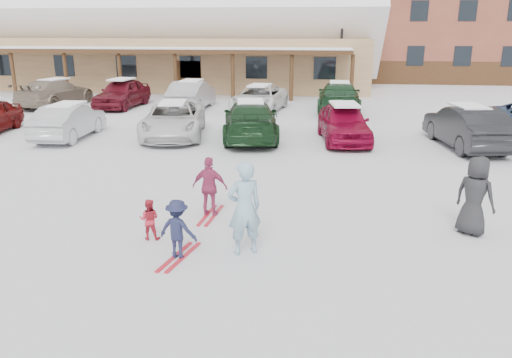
# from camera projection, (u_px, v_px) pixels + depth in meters

# --- Properties ---
(ground) EXTENTS (160.00, 160.00, 0.00)m
(ground) POSITION_uv_depth(u_px,v_px,m) (237.00, 236.00, 10.79)
(ground) COLOR silver
(ground) RESTS_ON ground
(day_lodge) EXTENTS (29.12, 12.50, 10.38)m
(day_lodge) POSITION_uv_depth(u_px,v_px,m) (177.00, 32.00, 37.23)
(day_lodge) COLOR tan
(day_lodge) RESTS_ON ground
(lamp_post) EXTENTS (0.50, 0.25, 6.91)m
(lamp_post) POSITION_uv_depth(u_px,v_px,m) (342.00, 34.00, 32.57)
(lamp_post) COLOR black
(lamp_post) RESTS_ON ground
(conifer_2) EXTENTS (5.28, 5.28, 12.24)m
(conifer_2) POSITION_uv_depth(u_px,v_px,m) (17.00, 2.00, 52.19)
(conifer_2) COLOR black
(conifer_2) RESTS_ON ground
(conifer_3) EXTENTS (3.96, 3.96, 9.18)m
(conifer_3) POSITION_uv_depth(u_px,v_px,m) (364.00, 19.00, 50.35)
(conifer_3) COLOR black
(conifer_3) RESTS_ON ground
(adult_skier) EXTENTS (0.82, 0.72, 1.90)m
(adult_skier) POSITION_uv_depth(u_px,v_px,m) (244.00, 208.00, 9.70)
(adult_skier) COLOR #89B0C5
(adult_skier) RESTS_ON ground
(toddler_red) EXTENTS (0.46, 0.37, 0.89)m
(toddler_red) POSITION_uv_depth(u_px,v_px,m) (149.00, 219.00, 10.52)
(toddler_red) COLOR #BD2435
(toddler_red) RESTS_ON ground
(child_navy) EXTENTS (0.85, 0.60, 1.20)m
(child_navy) POSITION_uv_depth(u_px,v_px,m) (178.00, 229.00, 9.61)
(child_navy) COLOR #1A1D3B
(child_navy) RESTS_ON ground
(skis_child_navy) EXTENTS (0.49, 1.41, 0.03)m
(skis_child_navy) POSITION_uv_depth(u_px,v_px,m) (179.00, 257.00, 9.78)
(skis_child_navy) COLOR red
(skis_child_navy) RESTS_ON ground
(child_magenta) EXTENTS (0.88, 0.42, 1.45)m
(child_magenta) POSITION_uv_depth(u_px,v_px,m) (210.00, 187.00, 11.74)
(child_magenta) COLOR #A5325B
(child_magenta) RESTS_ON ground
(skis_child_magenta) EXTENTS (0.32, 1.41, 0.03)m
(skis_child_magenta) POSITION_uv_depth(u_px,v_px,m) (211.00, 215.00, 11.94)
(skis_child_magenta) COLOR red
(skis_child_magenta) RESTS_ON ground
(bystander_dark) EXTENTS (1.01, 0.98, 1.74)m
(bystander_dark) POSITION_uv_depth(u_px,v_px,m) (475.00, 196.00, 10.67)
(bystander_dark) COLOR #232325
(bystander_dark) RESTS_ON ground
(parked_car_1) EXTENTS (1.64, 4.27, 1.39)m
(parked_car_1) POSITION_uv_depth(u_px,v_px,m) (69.00, 121.00, 20.09)
(parked_car_1) COLOR #AAABAF
(parked_car_1) RESTS_ON ground
(parked_car_2) EXTENTS (3.18, 5.42, 1.42)m
(parked_car_2) POSITION_uv_depth(u_px,v_px,m) (174.00, 120.00, 20.35)
(parked_car_2) COLOR silver
(parked_car_2) RESTS_ON ground
(parked_car_3) EXTENTS (2.87, 5.50, 1.52)m
(parked_car_3) POSITION_uv_depth(u_px,v_px,m) (251.00, 120.00, 19.89)
(parked_car_3) COLOR #143118
(parked_car_3) RESTS_ON ground
(parked_car_4) EXTENTS (2.24, 4.52, 1.48)m
(parked_car_4) POSITION_uv_depth(u_px,v_px,m) (344.00, 123.00, 19.51)
(parked_car_4) COLOR maroon
(parked_car_4) RESTS_ON ground
(parked_car_5) EXTENTS (2.33, 4.93, 1.56)m
(parked_car_5) POSITION_uv_depth(u_px,v_px,m) (466.00, 127.00, 18.51)
(parked_car_5) COLOR black
(parked_car_5) RESTS_ON ground
(parked_car_7) EXTENTS (2.91, 5.51, 1.52)m
(parked_car_7) POSITION_uv_depth(u_px,v_px,m) (55.00, 93.00, 28.26)
(parked_car_7) COLOR gray
(parked_car_7) RESTS_ON ground
(parked_car_8) EXTENTS (2.14, 4.73, 1.57)m
(parked_car_8) POSITION_uv_depth(u_px,v_px,m) (122.00, 93.00, 27.84)
(parked_car_8) COLOR maroon
(parked_car_8) RESTS_ON ground
(parked_car_9) EXTENTS (1.73, 4.76, 1.56)m
(parked_car_9) POSITION_uv_depth(u_px,v_px,m) (192.00, 95.00, 27.22)
(parked_car_9) COLOR #A09FA4
(parked_car_9) RESTS_ON ground
(parked_car_10) EXTENTS (2.95, 5.27, 1.39)m
(parked_car_10) POSITION_uv_depth(u_px,v_px,m) (259.00, 98.00, 26.52)
(parked_car_10) COLOR white
(parked_car_10) RESTS_ON ground
(parked_car_11) EXTENTS (2.33, 5.45, 1.57)m
(parked_car_11) POSITION_uv_depth(u_px,v_px,m) (339.00, 97.00, 26.34)
(parked_car_11) COLOR #1B3F23
(parked_car_11) RESTS_ON ground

